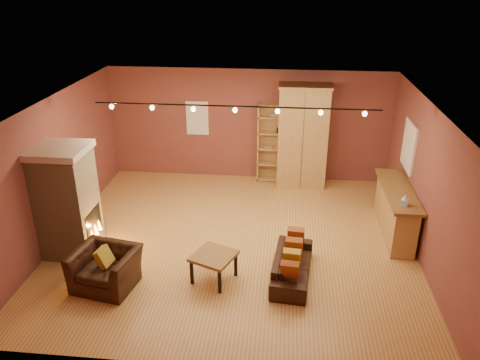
# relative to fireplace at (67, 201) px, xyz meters

# --- Properties ---
(floor) EXTENTS (7.00, 7.00, 0.00)m
(floor) POSITION_rel_fireplace_xyz_m (3.04, 0.60, -1.06)
(floor) COLOR #AB793C
(floor) RESTS_ON ground
(ceiling) EXTENTS (7.00, 7.00, 0.00)m
(ceiling) POSITION_rel_fireplace_xyz_m (3.04, 0.60, 1.74)
(ceiling) COLOR brown
(ceiling) RESTS_ON back_wall
(back_wall) EXTENTS (7.00, 0.02, 2.80)m
(back_wall) POSITION_rel_fireplace_xyz_m (3.04, 3.85, 0.34)
(back_wall) COLOR brown
(back_wall) RESTS_ON floor
(left_wall) EXTENTS (0.02, 6.50, 2.80)m
(left_wall) POSITION_rel_fireplace_xyz_m (-0.46, 0.60, 0.34)
(left_wall) COLOR brown
(left_wall) RESTS_ON floor
(right_wall) EXTENTS (0.02, 6.50, 2.80)m
(right_wall) POSITION_rel_fireplace_xyz_m (6.54, 0.60, 0.34)
(right_wall) COLOR brown
(right_wall) RESTS_ON floor
(fireplace) EXTENTS (1.01, 0.98, 2.12)m
(fireplace) POSITION_rel_fireplace_xyz_m (0.00, 0.00, 0.00)
(fireplace) COLOR tan
(fireplace) RESTS_ON floor
(back_window) EXTENTS (0.56, 0.04, 0.86)m
(back_window) POSITION_rel_fireplace_xyz_m (1.74, 3.83, 0.49)
(back_window) COLOR white
(back_window) RESTS_ON back_wall
(bookcase) EXTENTS (0.82, 0.32, 2.00)m
(bookcase) POSITION_rel_fireplace_xyz_m (3.69, 3.74, -0.04)
(bookcase) COLOR tan
(bookcase) RESTS_ON floor
(armoire) EXTENTS (1.24, 0.70, 2.53)m
(armoire) POSITION_rel_fireplace_xyz_m (4.38, 3.53, 0.21)
(armoire) COLOR tan
(armoire) RESTS_ON floor
(bar_counter) EXTENTS (0.57, 2.09, 1.00)m
(bar_counter) POSITION_rel_fireplace_xyz_m (6.24, 1.26, -0.55)
(bar_counter) COLOR tan
(bar_counter) RESTS_ON floor
(tissue_box) EXTENTS (0.17, 0.17, 0.23)m
(tissue_box) POSITION_rel_fireplace_xyz_m (6.19, 0.56, 0.03)
(tissue_box) COLOR #96CBF0
(tissue_box) RESTS_ON bar_counter
(right_window) EXTENTS (0.05, 0.90, 1.00)m
(right_window) POSITION_rel_fireplace_xyz_m (6.51, 2.00, 0.59)
(right_window) COLOR white
(right_window) RESTS_ON right_wall
(loveseat) EXTENTS (0.61, 1.62, 0.70)m
(loveseat) POSITION_rel_fireplace_xyz_m (4.18, -0.44, -0.73)
(loveseat) COLOR black
(loveseat) RESTS_ON floor
(armchair) EXTENTS (1.14, 0.85, 0.90)m
(armchair) POSITION_rel_fireplace_xyz_m (1.02, -1.01, -0.61)
(armchair) COLOR black
(armchair) RESTS_ON floor
(coffee_table) EXTENTS (0.87, 0.87, 0.51)m
(coffee_table) POSITION_rel_fireplace_xyz_m (2.83, -0.67, -0.63)
(coffee_table) COLOR brown
(coffee_table) RESTS_ON floor
(track_rail) EXTENTS (5.20, 0.09, 0.13)m
(track_rail) POSITION_rel_fireplace_xyz_m (3.04, 0.80, 1.62)
(track_rail) COLOR black
(track_rail) RESTS_ON ceiling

